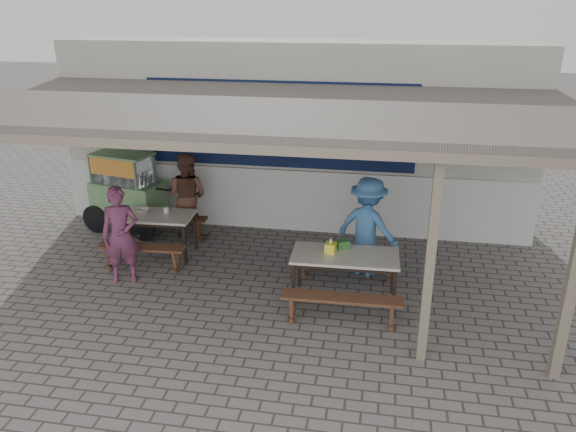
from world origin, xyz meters
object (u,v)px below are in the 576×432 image
(bench_left_wall, at_px, (169,223))
(bench_right_wall, at_px, (347,259))
(bench_left_street, at_px, (143,252))
(patron_street_side, at_px, (121,235))
(vendor_cart, at_px, (126,189))
(tissue_box, at_px, (331,248))
(condiment_bowl, at_px, (143,210))
(patron_right_table, at_px, (368,227))
(patron_wall_side, at_px, (187,196))
(table_left, at_px, (155,219))
(bench_right_street, at_px, (341,303))
(table_right, at_px, (345,259))
(donation_box, at_px, (343,244))
(condiment_jar, at_px, (166,210))

(bench_left_wall, distance_m, bench_right_wall, 3.52)
(bench_left_street, distance_m, patron_street_side, 0.60)
(vendor_cart, height_order, patron_street_side, patron_street_side)
(bench_left_street, xyz_separation_m, patron_street_side, (-0.16, -0.36, 0.45))
(tissue_box, height_order, condiment_bowl, tissue_box)
(condiment_bowl, bearing_deg, patron_right_table, -3.15)
(bench_right_wall, bearing_deg, patron_wall_side, 156.95)
(table_left, bearing_deg, bench_right_street, -29.81)
(table_right, bearing_deg, bench_right_street, -90.00)
(table_right, height_order, bench_right_street, table_right)
(patron_wall_side, relative_size, tissue_box, 11.10)
(bench_left_street, bearing_deg, patron_wall_side, 78.03)
(bench_left_wall, distance_m, patron_right_table, 3.78)
(bench_left_street, height_order, donation_box, donation_box)
(vendor_cart, height_order, tissue_box, vendor_cart)
(bench_right_street, bearing_deg, table_left, 151.13)
(bench_left_street, height_order, bench_left_wall, same)
(bench_right_street, xyz_separation_m, condiment_jar, (-3.21, 1.87, 0.46))
(table_right, bearing_deg, condiment_bowl, 160.85)
(bench_left_street, xyz_separation_m, condiment_bowl, (-0.28, 0.76, 0.44))
(bench_right_street, height_order, patron_right_table, patron_right_table)
(tissue_box, bearing_deg, vendor_cart, 154.35)
(bench_right_street, bearing_deg, patron_right_table, 79.49)
(tissue_box, bearing_deg, donation_box, 47.20)
(patron_wall_side, distance_m, tissue_box, 3.42)
(vendor_cart, xyz_separation_m, donation_box, (4.28, -1.79, -0.02))
(tissue_box, distance_m, condiment_bowl, 3.57)
(bench_left_wall, height_order, table_right, table_right)
(bench_right_street, height_order, condiment_bowl, condiment_bowl)
(patron_wall_side, bearing_deg, condiment_jar, 93.29)
(patron_street_side, distance_m, donation_box, 3.45)
(patron_street_side, height_order, condiment_jar, patron_street_side)
(table_left, distance_m, vendor_cart, 1.37)
(tissue_box, bearing_deg, table_right, -9.67)
(bench_right_street, xyz_separation_m, patron_right_table, (0.26, 1.65, 0.48))
(bench_right_wall, bearing_deg, patron_street_side, -170.42)
(bench_right_wall, bearing_deg, donation_box, -95.50)
(table_left, height_order, patron_right_table, patron_right_table)
(patron_right_table, xyz_separation_m, condiment_bowl, (-3.90, 0.21, -0.05))
(patron_wall_side, distance_m, condiment_jar, 0.77)
(patron_wall_side, bearing_deg, table_right, 159.90)
(donation_box, bearing_deg, table_right, -76.48)
(condiment_jar, bearing_deg, bench_right_wall, -8.06)
(patron_street_side, bearing_deg, patron_right_table, -6.19)
(bench_left_wall, bearing_deg, patron_right_table, -14.18)
(table_right, xyz_separation_m, patron_wall_side, (-3.08, 1.92, 0.14))
(bench_left_street, bearing_deg, bench_right_wall, 3.12)
(bench_right_wall, height_order, patron_right_table, patron_right_table)
(table_left, relative_size, table_right, 0.86)
(vendor_cart, xyz_separation_m, patron_right_table, (4.61, -1.07, -0.01))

